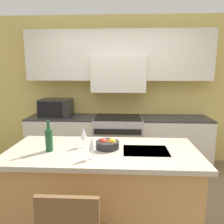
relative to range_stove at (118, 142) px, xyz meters
The scene contains 9 objects.
back_cabinetry 1.16m from the range_stove, 90.00° to the left, with size 10.00×0.46×2.70m.
back_counter 0.02m from the range_stove, 90.00° to the left, with size 3.20×0.62×0.91m.
range_stove is the anchor object (origin of this frame).
microwave 1.27m from the range_stove, behind, with size 0.55×0.39×0.31m.
kitchen_island 1.71m from the range_stove, 93.72° to the right, with size 1.89×0.86×0.94m.
wine_bottle 1.97m from the range_stove, 109.62° to the right, with size 0.07×0.07×0.31m.
wine_glass_near 2.04m from the range_stove, 95.37° to the right, with size 0.07×0.07×0.20m.
wine_glass_far 1.77m from the range_stove, 100.90° to the right, with size 0.07×0.07×0.20m.
fruit_bowl 1.74m from the range_stove, 92.30° to the right, with size 0.24×0.24×0.11m.
Camera 1 is at (0.09, -2.19, 1.71)m, focal length 35.00 mm.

